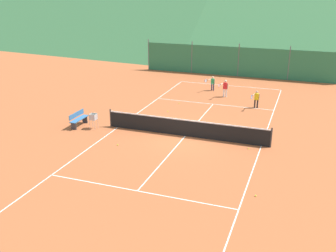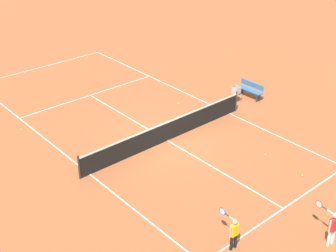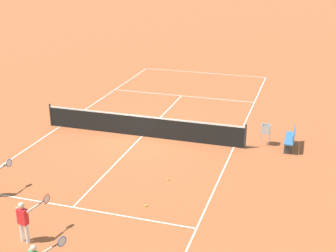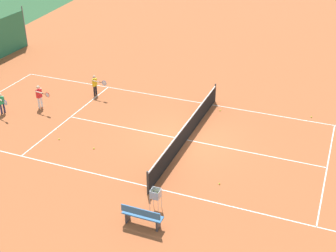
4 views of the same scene
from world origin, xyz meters
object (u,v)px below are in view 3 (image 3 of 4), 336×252
object	(u,v)px
tennis_ball_mid_court	(99,94)
courtside_bench	(291,138)
tennis_net	(142,126)
tennis_ball_far_corner	(168,179)
tennis_ball_alley_right	(146,205)
tennis_ball_service_box	(217,124)
player_near_baseline	(24,218)
tennis_ball_by_net_left	(77,123)
ball_hopper	(266,130)

from	to	relation	value
tennis_ball_mid_court	courtside_bench	xyz separation A→B (m)	(-10.90, 4.63, 0.42)
tennis_net	tennis_ball_far_corner	distance (m)	4.39
tennis_ball_alley_right	tennis_ball_far_corner	xyz separation A→B (m)	(-0.13, -1.96, 0.00)
tennis_ball_mid_court	tennis_ball_service_box	bearing A→B (deg)	159.61
tennis_net	tennis_ball_far_corner	size ratio (longest dim) A/B	139.09
tennis_ball_service_box	courtside_bench	size ratio (longest dim) A/B	0.04
player_near_baseline	tennis_ball_alley_right	size ratio (longest dim) A/B	19.25
tennis_ball_mid_court	tennis_ball_by_net_left	bearing A→B (deg)	102.35
ball_hopper	tennis_ball_mid_court	bearing A→B (deg)	-24.75
tennis_ball_service_box	ball_hopper	xyz separation A→B (m)	(-2.42, 1.78, 0.62)
tennis_net	tennis_ball_service_box	size ratio (longest dim) A/B	139.09
tennis_ball_alley_right	tennis_ball_far_corner	distance (m)	1.97
tennis_ball_mid_court	tennis_net	bearing A→B (deg)	131.16
tennis_ball_by_net_left	ball_hopper	xyz separation A→B (m)	(-8.85, -0.06, 0.62)
tennis_ball_far_corner	tennis_ball_by_net_left	bearing A→B (deg)	-35.98
player_near_baseline	tennis_ball_service_box	size ratio (longest dim) A/B	19.25
tennis_ball_far_corner	courtside_bench	xyz separation A→B (m)	(-3.98, -4.26, 0.42)
tennis_ball_alley_right	ball_hopper	size ratio (longest dim) A/B	0.07
tennis_ball_mid_court	courtside_bench	distance (m)	11.84
tennis_net	tennis_ball_service_box	distance (m)	3.81
tennis_ball_alley_right	courtside_bench	size ratio (longest dim) A/B	0.04
tennis_net	tennis_ball_mid_court	world-z (taller)	tennis_net
tennis_ball_by_net_left	tennis_ball_mid_court	bearing A→B (deg)	-77.65
tennis_ball_mid_court	ball_hopper	distance (m)	10.87
player_near_baseline	ball_hopper	distance (m)	10.73
tennis_ball_mid_court	ball_hopper	bearing A→B (deg)	155.25
tennis_net	tennis_ball_by_net_left	xyz separation A→B (m)	(3.54, -0.61, -0.47)
tennis_ball_by_net_left	tennis_ball_mid_court	distance (m)	4.71
ball_hopper	tennis_ball_service_box	bearing A→B (deg)	-36.31
tennis_ball_alley_right	courtside_bench	xyz separation A→B (m)	(-4.11, -6.22, 0.42)
tennis_ball_mid_court	tennis_ball_service_box	xyz separation A→B (m)	(-7.44, 2.76, 0.00)
player_near_baseline	tennis_ball_alley_right	xyz separation A→B (m)	(-2.58, -2.82, -0.71)
player_near_baseline	tennis_ball_mid_court	distance (m)	14.31
ball_hopper	courtside_bench	size ratio (longest dim) A/B	0.59
tennis_ball_by_net_left	tennis_ball_alley_right	bearing A→B (deg)	132.76
tennis_ball_alley_right	tennis_ball_far_corner	size ratio (longest dim) A/B	1.00
tennis_ball_far_corner	ball_hopper	size ratio (longest dim) A/B	0.07
player_near_baseline	tennis_ball_service_box	bearing A→B (deg)	-106.51
tennis_ball_service_box	ball_hopper	world-z (taller)	ball_hopper
tennis_ball_far_corner	ball_hopper	distance (m)	5.28
tennis_ball_by_net_left	ball_hopper	world-z (taller)	ball_hopper
tennis_net	courtside_bench	bearing A→B (deg)	-174.76
tennis_ball_alley_right	tennis_ball_service_box	distance (m)	8.11
tennis_ball_alley_right	tennis_ball_service_box	size ratio (longest dim) A/B	1.00
tennis_ball_alley_right	tennis_ball_mid_court	world-z (taller)	same
tennis_net	player_near_baseline	world-z (taller)	player_near_baseline
tennis_net	tennis_ball_alley_right	bearing A→B (deg)	111.59
tennis_net	player_near_baseline	xyz separation A→B (m)	(0.35, 8.46, 0.24)
tennis_net	tennis_ball_mid_court	distance (m)	6.93
player_near_baseline	tennis_ball_mid_court	world-z (taller)	player_near_baseline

